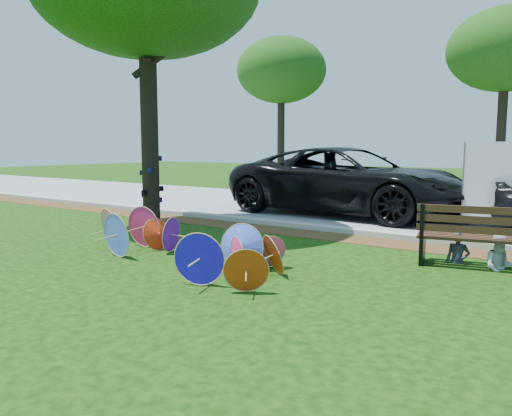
{
  "coord_description": "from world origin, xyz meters",
  "views": [
    {
      "loc": [
        6.05,
        -5.82,
        2.08
      ],
      "look_at": [
        0.5,
        2.0,
        0.9
      ],
      "focal_mm": 35.0,
      "sensor_mm": 36.0,
      "label": 1
    }
  ],
  "objects": [
    {
      "name": "mulch_strip",
      "position": [
        0.0,
        4.5,
        0.01
      ],
      "size": [
        90.0,
        1.0,
        0.01
      ],
      "primitive_type": "cube",
      "color": "#472D16",
      "rests_on": "ground"
    },
    {
      "name": "ground",
      "position": [
        0.0,
        0.0,
        0.0
      ],
      "size": [
        90.0,
        90.0,
        0.0
      ],
      "primitive_type": "plane",
      "color": "black",
      "rests_on": "ground"
    },
    {
      "name": "parasol_pile",
      "position": [
        -0.21,
        0.64,
        0.39
      ],
      "size": [
        4.89,
        2.02,
        0.88
      ],
      "color": "#4E6DFD",
      "rests_on": "ground"
    },
    {
      "name": "street",
      "position": [
        0.0,
        9.35,
        0.01
      ],
      "size": [
        90.0,
        8.0,
        0.01
      ],
      "primitive_type": "cube",
      "color": "gray",
      "rests_on": "ground"
    },
    {
      "name": "black_van",
      "position": [
        -0.46,
        8.26,
        1.03
      ],
      "size": [
        7.58,
        3.77,
        2.06
      ],
      "primitive_type": "imported",
      "rotation": [
        0.0,
        0.0,
        1.52
      ],
      "color": "black",
      "rests_on": "ground"
    },
    {
      "name": "curb",
      "position": [
        0.0,
        5.2,
        0.06
      ],
      "size": [
        90.0,
        0.3,
        0.12
      ],
      "primitive_type": "cube",
      "color": "#B7B5AD",
      "rests_on": "ground"
    },
    {
      "name": "park_bench",
      "position": [
        4.28,
        3.36,
        0.54
      ],
      "size": [
        2.19,
        1.21,
        1.08
      ],
      "primitive_type": null,
      "rotation": [
        0.0,
        0.0,
        0.21
      ],
      "color": "black",
      "rests_on": "ground"
    },
    {
      "name": "person_right",
      "position": [
        4.63,
        3.41,
        0.59
      ],
      "size": [
        0.7,
        0.63,
        1.17
      ],
      "primitive_type": "imported",
      "rotation": [
        0.0,
        0.0,
        0.4
      ],
      "color": "silver",
      "rests_on": "ground"
    },
    {
      "name": "person_left",
      "position": [
        3.93,
        3.41,
        0.56
      ],
      "size": [
        0.45,
        0.33,
        1.12
      ],
      "primitive_type": "imported",
      "rotation": [
        0.0,
        0.0,
        0.16
      ],
      "color": "#323745",
      "rests_on": "ground"
    }
  ]
}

